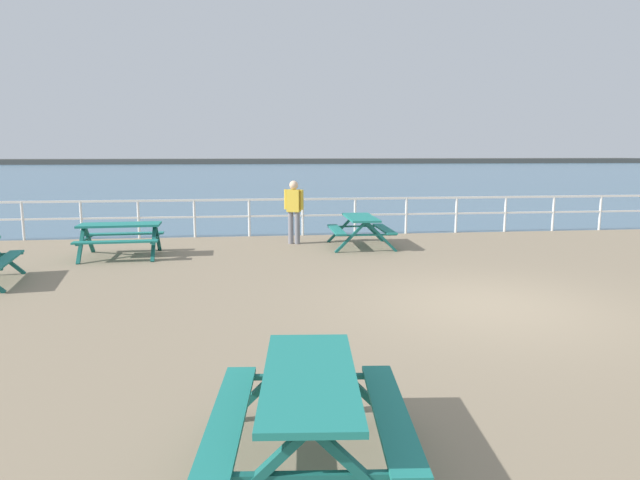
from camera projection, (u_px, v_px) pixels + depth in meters
The scene contains 8 objects.
ground_plane at pixel (489, 311), 8.92m from camera, with size 30.00×24.00×0.20m, color gray.
sea_band at pixel (287, 173), 60.62m from camera, with size 142.00×90.00×0.01m, color #476B84.
distant_shoreline at pixel (273, 164), 102.78m from camera, with size 142.00×6.00×1.80m, color #4C4C47.
seaward_railing at pixel (381, 209), 16.39m from camera, with size 23.07×0.07×1.08m.
picnic_table_near_right at pixel (361, 224), 14.24m from camera, with size 1.57×1.82×0.80m.
picnic_table_mid_centre at pixel (310, 397), 4.26m from camera, with size 1.69×1.93×0.80m.
picnic_table_far_left at pixel (120, 232), 12.87m from camera, with size 1.87×1.62×0.80m.
visitor at pixel (294, 208), 14.63m from camera, with size 0.49×0.34×1.66m.
Camera 1 is at (-3.70, -8.25, 2.44)m, focal length 31.43 mm.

